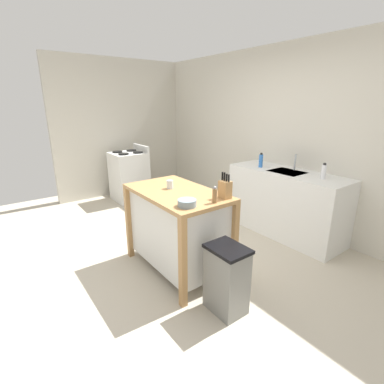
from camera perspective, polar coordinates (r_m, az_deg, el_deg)
name	(u,v)px	position (r m, az deg, el deg)	size (l,w,h in m)	color
ground_plane	(174,262)	(3.46, -3.68, -13.87)	(6.96, 6.96, 0.00)	#BCB29E
wall_back	(290,138)	(4.44, 19.16, 10.12)	(5.96, 0.10, 2.60)	beige
wall_left	(121,129)	(5.96, -14.00, 12.24)	(0.10, 2.65, 2.60)	beige
kitchen_island	(177,226)	(3.12, -2.97, -6.87)	(1.18, 0.69, 0.92)	#AD7F4C
knife_block	(225,189)	(2.75, 6.65, 0.62)	(0.11, 0.09, 0.25)	#AD7F4C
bowl_stoneware_deep	(187,203)	(2.53, -1.00, -2.17)	(0.17, 0.17, 0.06)	gray
drinking_cup	(170,184)	(3.05, -4.43, 1.52)	(0.07, 0.07, 0.09)	silver
pepper_grinder	(215,195)	(2.61, 4.58, -0.60)	(0.04, 0.04, 0.16)	olive
trash_bin	(227,279)	(2.63, 6.95, -16.95)	(0.36, 0.28, 0.63)	slate
sink_counter	(285,203)	(4.20, 18.12, -2.05)	(1.64, 0.60, 0.91)	silver
sink_faucet	(295,162)	(4.17, 19.98, 5.64)	(0.02, 0.02, 0.22)	#B7BCC1
bottle_spray_cleaner	(261,161)	(4.22, 13.65, 6.15)	(0.06, 0.06, 0.21)	blue
bottle_hand_soap	(324,172)	(3.82, 24.91, 3.75)	(0.06, 0.06, 0.20)	white
stove	(129,176)	(5.55, -12.46, 3.17)	(0.60, 0.60, 1.03)	silver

